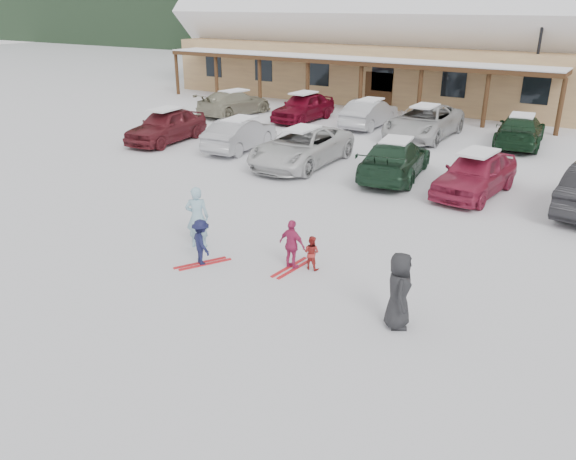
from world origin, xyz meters
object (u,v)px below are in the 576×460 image
Objects in this scene: day_lodge at (384,37)px; parked_car_9 at (369,113)px; adult_skier at (197,217)px; parked_car_8 at (303,107)px; parked_car_1 at (240,134)px; parked_car_3 at (395,159)px; child_navy at (201,242)px; child_magenta at (292,245)px; parked_car_0 at (166,126)px; lamp_post at (537,57)px; parked_car_10 at (424,122)px; bystander_dark at (399,291)px; parked_car_2 at (302,147)px; toddler_red at (311,253)px; parked_car_7 at (235,103)px; parked_car_11 at (520,131)px; parked_car_4 at (476,173)px.

day_lodge is 6.64× the size of parked_car_9.
adult_skier is 17.72m from parked_car_8.
parked_car_3 is at bearing 171.72° from parked_car_1.
child_navy is (0.82, -0.81, -0.25)m from adult_skier.
parked_car_0 reaches higher than child_magenta.
lamp_post is 17.02m from parked_car_1.
parked_car_1 is at bearing -132.01° from parked_car_10.
day_lodge is 17.79× the size of bystander_dark.
parked_car_2 reaches higher than parked_car_1.
parked_car_8 reaches higher than parked_car_3.
toddler_red is (3.29, 0.44, -0.41)m from adult_skier.
bystander_dark is at bearing -65.74° from day_lodge.
parked_car_8 reaches higher than parked_car_7.
parked_car_8 is at bearing 10.41° from bystander_dark.
parked_car_3 reaches higher than parked_car_7.
child_navy is at bearing -74.98° from parked_car_2.
parked_car_11 is (4.09, 17.59, 0.10)m from child_navy.
parked_car_9 is at bearing -68.43° from parked_car_3.
parked_car_9 is at bearing 139.22° from parked_car_4.
parked_car_9 is at bearing -113.98° from adult_skier.
parked_car_2 reaches higher than child_magenta.
parked_car_0 is 10.62m from parked_car_9.
parked_car_2 reaches higher than parked_car_7.
adult_skier is 1.04× the size of bystander_dark.
parked_car_3 is at bearing 63.39° from parked_car_11.
child_magenta is 0.24× the size of parked_car_2.
parked_car_0 is 0.95× the size of parked_car_11.
parked_car_3 is (1.98, 8.96, -0.14)m from adult_skier.
parked_car_0 is at bearing 3.97° from parked_car_1.
parked_car_4 is (14.47, -0.08, -0.03)m from parked_car_0.
parked_car_9 is at bearing -6.92° from parked_car_11.
parked_car_8 is (2.85, 7.85, -0.01)m from parked_car_0.
child_navy is 5.30m from bystander_dark.
parked_car_7 reaches higher than parked_car_11.
bystander_dark is at bearing -37.13° from parked_car_0.
adult_skier is 15.99m from parked_car_10.
parked_car_1 is 0.97× the size of parked_car_4.
parked_car_4 is (1.81, 8.10, 0.31)m from toddler_red.
toddler_red is at bearing 89.67° from parked_car_3.
parked_car_7 reaches higher than child_magenta.
toddler_red is 15.08m from parked_car_0.
parked_car_8 reaches higher than parked_car_1.
parked_car_0 is at bearing 178.54° from parked_car_2.
parked_car_8 is 3.84m from parked_car_9.
parked_car_7 is at bearing 139.87° from parked_car_2.
parked_car_7 is (-13.71, 15.63, 0.06)m from child_magenta.
parked_car_3 is (7.52, -0.32, 0.02)m from parked_car_1.
bystander_dark is 17.75m from parked_car_11.
parked_car_11 is at bearing -119.58° from parked_car_3.
parked_car_3 is 1.09× the size of parked_car_8.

